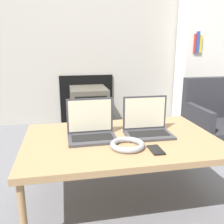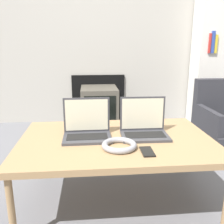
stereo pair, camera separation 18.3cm
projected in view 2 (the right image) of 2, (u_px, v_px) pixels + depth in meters
name	position (u px, v px, depth m)	size (l,w,h in m)	color
ground_plane	(118.00, 211.00, 1.55)	(14.00, 14.00, 0.00)	slate
wall_back	(101.00, 22.00, 3.14)	(7.00, 0.08, 2.60)	#ADA89E
table	(116.00, 143.00, 1.57)	(1.20, 0.79, 0.44)	#9E7A51
laptop_left	(87.00, 128.00, 1.58)	(0.30, 0.21, 0.24)	#38383D
laptop_right	(144.00, 127.00, 1.61)	(0.30, 0.21, 0.24)	#38383D
headphones	(119.00, 145.00, 1.41)	(0.20, 0.20, 0.03)	gray
phone	(147.00, 152.00, 1.36)	(0.07, 0.13, 0.01)	black
tv	(99.00, 107.00, 3.11)	(0.44, 0.52, 0.50)	#4C473D
bookshelf	(221.00, 59.00, 3.20)	(0.70, 0.32, 1.65)	silver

